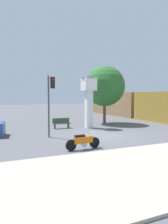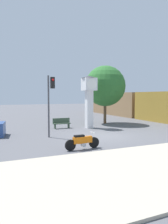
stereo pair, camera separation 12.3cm
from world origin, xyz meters
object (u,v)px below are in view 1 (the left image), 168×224
clock_tower (89,93)px  bench (61,123)px  motorcycle (83,141)px  freight_train (141,105)px  traffic_light (51,95)px  street_tree (105,86)px

clock_tower → bench: 3.67m
motorcycle → clock_tower: 8.51m
freight_train → traffic_light: 16.48m
freight_train → traffic_light: bearing=-151.0°
traffic_light → street_tree: (7.27, 5.17, 0.96)m
street_tree → traffic_light: bearing=-144.6°
clock_tower → traffic_light: bearing=-145.6°
motorcycle → bench: bench is taller
traffic_light → street_tree: size_ratio=0.72×
clock_tower → motorcycle: bearing=-117.6°
clock_tower → street_tree: (2.87, 2.16, 0.79)m
clock_tower → street_tree: 3.67m
clock_tower → bench: bearing=162.7°
street_tree → bench: size_ratio=3.81×
motorcycle → clock_tower: (3.74, 7.14, 2.72)m
motorcycle → clock_tower: bearing=58.5°
motorcycle → traffic_light: 4.90m
motorcycle → freight_train: freight_train is taller
freight_train → traffic_light: traffic_light is taller
motorcycle → bench: 8.00m
street_tree → bench: bearing=-165.0°
motorcycle → street_tree: (6.61, 9.30, 3.51)m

